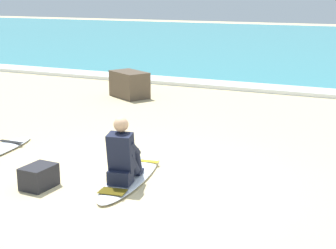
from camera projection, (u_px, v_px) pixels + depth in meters
ground_plane at (133, 182)px, 7.46m from camera, size 80.00×80.00×0.00m
sea at (334, 44)px, 26.39m from camera, size 80.00×28.00×0.10m
breaking_foam at (268, 88)px, 14.36m from camera, size 80.00×0.90×0.11m
surfboard_main at (131, 176)px, 7.59m from camera, size 0.86×2.29×0.08m
surfer_seated at (123, 156)px, 7.21m from camera, size 0.45×0.75×0.95m
shoreline_rock at (129, 84)px, 13.37m from camera, size 1.22×1.06×0.68m
beach_bag at (39, 177)px, 7.21m from camera, size 0.38×0.50×0.32m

